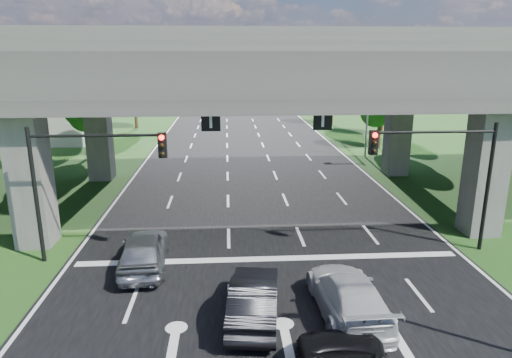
{
  "coord_description": "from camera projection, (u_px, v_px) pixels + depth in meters",
  "views": [
    {
      "loc": [
        -1.79,
        -15.15,
        8.88
      ],
      "look_at": [
        -0.36,
        7.08,
        2.77
      ],
      "focal_mm": 32.0,
      "sensor_mm": 36.0,
      "label": 1
    }
  ],
  "objects": [
    {
      "name": "ground",
      "position": [
        278.0,
        300.0,
        17.04
      ],
      "size": [
        160.0,
        160.0,
        0.0
      ],
      "primitive_type": "plane",
      "color": "#1B4616",
      "rests_on": "ground"
    },
    {
      "name": "road",
      "position": [
        259.0,
        211.0,
        26.66
      ],
      "size": [
        18.0,
        120.0,
        0.03
      ],
      "primitive_type": "cube",
      "color": "black",
      "rests_on": "ground"
    },
    {
      "name": "overpass",
      "position": [
        257.0,
        71.0,
        26.5
      ],
      "size": [
        80.0,
        15.0,
        10.0
      ],
      "color": "#353230",
      "rests_on": "ground"
    },
    {
      "name": "warehouse",
      "position": [
        0.0,
        121.0,
        48.59
      ],
      "size": [
        20.0,
        10.0,
        4.0
      ],
      "primitive_type": "cube",
      "color": "#9E9E99",
      "rests_on": "ground"
    },
    {
      "name": "signal_right",
      "position": [
        444.0,
        164.0,
        20.22
      ],
      "size": [
        5.76,
        0.54,
        6.0
      ],
      "color": "black",
      "rests_on": "ground"
    },
    {
      "name": "signal_left",
      "position": [
        85.0,
        169.0,
        19.25
      ],
      "size": [
        5.76,
        0.54,
        6.0
      ],
      "color": "black",
      "rests_on": "ground"
    },
    {
      "name": "streetlight_far",
      "position": [
        365.0,
        91.0,
        39.22
      ],
      "size": [
        3.38,
        0.25,
        10.0
      ],
      "color": "gray",
      "rests_on": "ground"
    },
    {
      "name": "streetlight_beyond",
      "position": [
        325.0,
        80.0,
        54.62
      ],
      "size": [
        3.38,
        0.25,
        10.0
      ],
      "color": "gray",
      "rests_on": "ground"
    },
    {
      "name": "tree_left_near",
      "position": [
        88.0,
        102.0,
        39.93
      ],
      "size": [
        4.5,
        4.5,
        7.8
      ],
      "color": "black",
      "rests_on": "ground"
    },
    {
      "name": "tree_left_mid",
      "position": [
        81.0,
        101.0,
        47.61
      ],
      "size": [
        3.91,
        3.9,
        6.76
      ],
      "color": "black",
      "rests_on": "ground"
    },
    {
      "name": "tree_left_far",
      "position": [
        134.0,
        86.0,
        55.3
      ],
      "size": [
        4.8,
        4.8,
        8.32
      ],
      "color": "black",
      "rests_on": "ground"
    },
    {
      "name": "tree_right_near",
      "position": [
        382.0,
        102.0,
        43.61
      ],
      "size": [
        4.2,
        4.2,
        7.28
      ],
      "color": "black",
      "rests_on": "ground"
    },
    {
      "name": "tree_right_mid",
      "position": [
        384.0,
        97.0,
        51.58
      ],
      "size": [
        3.91,
        3.9,
        6.76
      ],
      "color": "black",
      "rests_on": "ground"
    },
    {
      "name": "tree_right_far",
      "position": [
        333.0,
        87.0,
        58.86
      ],
      "size": [
        4.5,
        4.5,
        7.8
      ],
      "color": "black",
      "rests_on": "ground"
    },
    {
      "name": "car_silver",
      "position": [
        144.0,
        250.0,
        19.38
      ],
      "size": [
        2.22,
        4.86,
        1.62
      ],
      "primitive_type": "imported",
      "rotation": [
        0.0,
        0.0,
        3.21
      ],
      "color": "#9C9EA3",
      "rests_on": "road"
    },
    {
      "name": "car_dark",
      "position": [
        254.0,
        298.0,
        15.66
      ],
      "size": [
        2.11,
        4.74,
        1.51
      ],
      "primitive_type": "imported",
      "rotation": [
        0.0,
        0.0,
        3.03
      ],
      "color": "black",
      "rests_on": "road"
    },
    {
      "name": "car_white",
      "position": [
        348.0,
        295.0,
        15.83
      ],
      "size": [
        2.3,
        5.3,
        1.52
      ],
      "primitive_type": "imported",
      "rotation": [
        0.0,
        0.0,
        3.18
      ],
      "color": "#BCBCBC",
      "rests_on": "road"
    }
  ]
}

